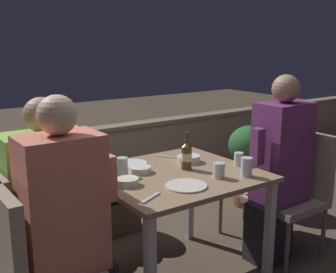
{
  "coord_description": "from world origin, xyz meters",
  "views": [
    {
      "loc": [
        -1.49,
        -2.05,
        1.55
      ],
      "look_at": [
        0.0,
        0.07,
        0.96
      ],
      "focal_mm": 45.0,
      "sensor_mm": 36.0,
      "label": 1
    }
  ],
  "objects_px": {
    "chair_left_near": "(30,262)",
    "chair_right_far": "(267,171)",
    "chair_left_far": "(17,234)",
    "person_purple_stripe": "(278,170)",
    "person_coral_top": "(69,226)",
    "person_green_blouse": "(53,209)",
    "potted_plant": "(250,157)",
    "chair_right_near": "(296,183)",
    "beer_bottle": "(187,155)"
  },
  "relations": [
    {
      "from": "chair_left_near",
      "to": "beer_bottle",
      "type": "xyz_separation_m",
      "value": [
        1.09,
        0.2,
        0.3
      ]
    },
    {
      "from": "person_coral_top",
      "to": "chair_right_near",
      "type": "height_order",
      "value": "person_coral_top"
    },
    {
      "from": "chair_left_far",
      "to": "chair_right_near",
      "type": "relative_size",
      "value": 1.0
    },
    {
      "from": "person_purple_stripe",
      "to": "beer_bottle",
      "type": "bearing_deg",
      "value": 162.46
    },
    {
      "from": "person_coral_top",
      "to": "chair_left_near",
      "type": "bearing_deg",
      "value": -180.0
    },
    {
      "from": "chair_left_far",
      "to": "person_purple_stripe",
      "type": "distance_m",
      "value": 1.74
    },
    {
      "from": "person_purple_stripe",
      "to": "chair_right_far",
      "type": "xyz_separation_m",
      "value": [
        0.26,
        0.32,
        -0.14
      ]
    },
    {
      "from": "chair_right_near",
      "to": "beer_bottle",
      "type": "relative_size",
      "value": 3.75
    },
    {
      "from": "person_coral_top",
      "to": "beer_bottle",
      "type": "height_order",
      "value": "person_coral_top"
    },
    {
      "from": "chair_right_far",
      "to": "chair_left_near",
      "type": "bearing_deg",
      "value": -170.82
    },
    {
      "from": "chair_left_far",
      "to": "person_purple_stripe",
      "type": "height_order",
      "value": "person_purple_stripe"
    },
    {
      "from": "person_green_blouse",
      "to": "person_purple_stripe",
      "type": "distance_m",
      "value": 1.54
    },
    {
      "from": "person_coral_top",
      "to": "chair_right_far",
      "type": "bearing_deg",
      "value": 10.21
    },
    {
      "from": "person_coral_top",
      "to": "chair_right_near",
      "type": "relative_size",
      "value": 1.45
    },
    {
      "from": "person_purple_stripe",
      "to": "potted_plant",
      "type": "height_order",
      "value": "person_purple_stripe"
    },
    {
      "from": "person_green_blouse",
      "to": "beer_bottle",
      "type": "xyz_separation_m",
      "value": [
        0.85,
        -0.12,
        0.2
      ]
    },
    {
      "from": "person_purple_stripe",
      "to": "beer_bottle",
      "type": "distance_m",
      "value": 0.7
    },
    {
      "from": "chair_right_far",
      "to": "beer_bottle",
      "type": "distance_m",
      "value": 0.96
    },
    {
      "from": "chair_left_near",
      "to": "beer_bottle",
      "type": "bearing_deg",
      "value": 10.62
    },
    {
      "from": "potted_plant",
      "to": "beer_bottle",
      "type": "bearing_deg",
      "value": -153.0
    },
    {
      "from": "chair_left_far",
      "to": "beer_bottle",
      "type": "height_order",
      "value": "beer_bottle"
    },
    {
      "from": "beer_bottle",
      "to": "person_purple_stripe",
      "type": "bearing_deg",
      "value": -17.54
    },
    {
      "from": "chair_right_near",
      "to": "chair_left_near",
      "type": "bearing_deg",
      "value": 179.96
    },
    {
      "from": "person_green_blouse",
      "to": "beer_bottle",
      "type": "relative_size",
      "value": 5.22
    },
    {
      "from": "person_purple_stripe",
      "to": "chair_left_near",
      "type": "bearing_deg",
      "value": 179.96
    },
    {
      "from": "person_green_blouse",
      "to": "person_purple_stripe",
      "type": "xyz_separation_m",
      "value": [
        1.5,
        -0.33,
        0.04
      ]
    },
    {
      "from": "chair_left_near",
      "to": "chair_right_far",
      "type": "xyz_separation_m",
      "value": [
        2.0,
        0.32,
        0.0
      ]
    },
    {
      "from": "chair_left_near",
      "to": "person_purple_stripe",
      "type": "xyz_separation_m",
      "value": [
        1.74,
        -0.0,
        0.14
      ]
    },
    {
      "from": "person_green_blouse",
      "to": "potted_plant",
      "type": "distance_m",
      "value": 2.17
    },
    {
      "from": "chair_left_near",
      "to": "potted_plant",
      "type": "relative_size",
      "value": 1.17
    },
    {
      "from": "person_coral_top",
      "to": "person_purple_stripe",
      "type": "distance_m",
      "value": 1.54
    },
    {
      "from": "chair_left_far",
      "to": "potted_plant",
      "type": "distance_m",
      "value": 2.36
    },
    {
      "from": "chair_left_near",
      "to": "chair_left_far",
      "type": "xyz_separation_m",
      "value": [
        0.03,
        0.33,
        0.0
      ]
    },
    {
      "from": "person_coral_top",
      "to": "chair_right_far",
      "type": "relative_size",
      "value": 1.45
    },
    {
      "from": "chair_left_near",
      "to": "person_purple_stripe",
      "type": "bearing_deg",
      "value": -0.04
    },
    {
      "from": "person_green_blouse",
      "to": "person_coral_top",
      "type": "bearing_deg",
      "value": -96.0
    },
    {
      "from": "chair_left_near",
      "to": "chair_right_far",
      "type": "relative_size",
      "value": 1.0
    },
    {
      "from": "chair_left_far",
      "to": "chair_right_near",
      "type": "distance_m",
      "value": 1.94
    },
    {
      "from": "person_green_blouse",
      "to": "chair_right_near",
      "type": "distance_m",
      "value": 1.74
    },
    {
      "from": "chair_left_near",
      "to": "chair_left_far",
      "type": "relative_size",
      "value": 1.0
    },
    {
      "from": "person_green_blouse",
      "to": "potted_plant",
      "type": "relative_size",
      "value": 1.63
    },
    {
      "from": "potted_plant",
      "to": "chair_right_near",
      "type": "bearing_deg",
      "value": -115.04
    },
    {
      "from": "person_coral_top",
      "to": "person_green_blouse",
      "type": "xyz_separation_m",
      "value": [
        0.03,
        0.33,
        -0.03
      ]
    },
    {
      "from": "chair_right_near",
      "to": "beer_bottle",
      "type": "bearing_deg",
      "value": 166.48
    },
    {
      "from": "chair_right_far",
      "to": "beer_bottle",
      "type": "xyz_separation_m",
      "value": [
        -0.91,
        -0.12,
        0.3
      ]
    },
    {
      "from": "person_coral_top",
      "to": "chair_right_far",
      "type": "height_order",
      "value": "person_coral_top"
    },
    {
      "from": "chair_left_far",
      "to": "beer_bottle",
      "type": "bearing_deg",
      "value": -6.6
    },
    {
      "from": "chair_left_near",
      "to": "beer_bottle",
      "type": "distance_m",
      "value": 1.15
    },
    {
      "from": "beer_bottle",
      "to": "potted_plant",
      "type": "distance_m",
      "value": 1.45
    },
    {
      "from": "person_purple_stripe",
      "to": "chair_left_far",
      "type": "bearing_deg",
      "value": 169.13
    }
  ]
}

